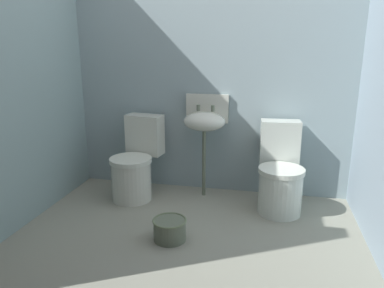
{
  "coord_description": "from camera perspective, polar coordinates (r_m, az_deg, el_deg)",
  "views": [
    {
      "loc": [
        0.59,
        -2.44,
        1.46
      ],
      "look_at": [
        0.0,
        0.27,
        0.7
      ],
      "focal_mm": 34.22,
      "sensor_mm": 36.0,
      "label": 1
    }
  ],
  "objects": [
    {
      "name": "ground_plane",
      "position": [
        2.93,
        -1.18,
        -15.56
      ],
      "size": [
        3.12,
        2.6,
        0.08
      ],
      "primitive_type": "cube",
      "color": "gray"
    },
    {
      "name": "wall_back",
      "position": [
        3.65,
        2.98,
        11.92
      ],
      "size": [
        3.12,
        0.1,
        2.49
      ],
      "primitive_type": "cube",
      "color": "#8FA4A9",
      "rests_on": "ground"
    },
    {
      "name": "sink",
      "position": [
        3.5,
        2.01,
        3.68
      ],
      "size": [
        0.42,
        0.35,
        0.99
      ],
      "color": "#616A57",
      "rests_on": "ground"
    },
    {
      "name": "toilet_right",
      "position": [
        3.39,
        13.56,
        -4.78
      ],
      "size": [
        0.43,
        0.62,
        0.78
      ],
      "rotation": [
        0.0,
        0.0,
        3.21
      ],
      "color": "silver",
      "rests_on": "ground"
    },
    {
      "name": "toilet_left",
      "position": [
        3.61,
        -8.79,
        -3.26
      ],
      "size": [
        0.47,
        0.64,
        0.78
      ],
      "rotation": [
        0.0,
        0.0,
        2.99
      ],
      "color": "silver",
      "rests_on": "ground"
    },
    {
      "name": "bucket",
      "position": [
        2.89,
        -3.5,
        -13.09
      ],
      "size": [
        0.27,
        0.27,
        0.17
      ],
      "color": "#616A57",
      "rests_on": "ground"
    },
    {
      "name": "wall_left",
      "position": [
        3.24,
        -26.33,
        9.96
      ],
      "size": [
        0.1,
        2.4,
        2.49
      ],
      "primitive_type": "cube",
      "color": "#8AA5A6",
      "rests_on": "ground"
    }
  ]
}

